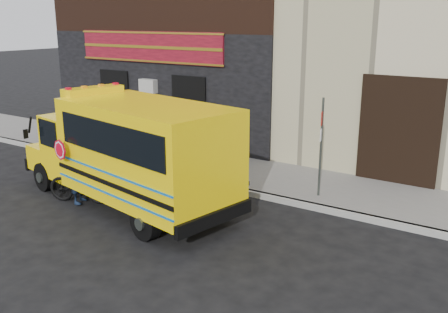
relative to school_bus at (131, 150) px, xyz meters
name	(u,v)px	position (x,y,z in m)	size (l,w,h in m)	color
ground	(162,219)	(1.12, -0.23, -1.51)	(120.00, 120.00, 0.00)	black
curb	(222,187)	(1.12, 2.37, -1.43)	(40.00, 0.20, 0.15)	#989893
sidewalk	(249,173)	(1.12, 3.87, -1.43)	(40.00, 3.00, 0.15)	#62605C
school_bus	(131,150)	(0.00, 0.00, 0.00)	(7.18, 3.40, 2.92)	black
sign_pole	(321,145)	(3.75, 3.01, 0.02)	(0.09, 0.24, 2.74)	#414943
bicycle	(79,184)	(-1.39, -0.53, -0.99)	(0.49, 1.72, 1.03)	black
cyclist	(78,173)	(-1.31, -0.60, -0.68)	(0.61, 0.40, 1.67)	#101C32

